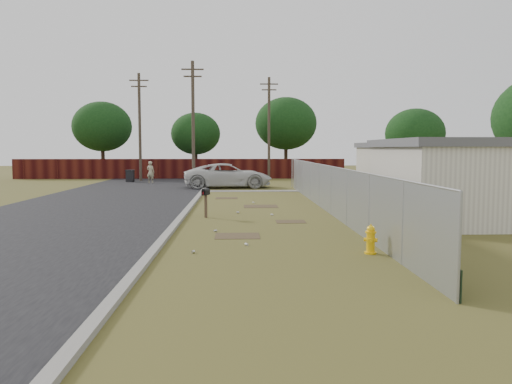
{
  "coord_description": "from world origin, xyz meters",
  "views": [
    {
      "loc": [
        -0.78,
        -20.48,
        2.74
      ],
      "look_at": [
        -0.09,
        -1.7,
        1.1
      ],
      "focal_mm": 35.0,
      "sensor_mm": 36.0,
      "label": 1
    }
  ],
  "objects_px": {
    "mailbox": "(206,195)",
    "trash_bin": "(130,176)",
    "pedestrian": "(151,172)",
    "pickup_truck": "(228,176)",
    "fire_hydrant": "(371,240)"
  },
  "relations": [
    {
      "from": "pedestrian",
      "to": "trash_bin",
      "type": "xyz_separation_m",
      "value": [
        -1.92,
        1.44,
        -0.36
      ]
    },
    {
      "from": "mailbox",
      "to": "pickup_truck",
      "type": "relative_size",
      "value": 0.19
    },
    {
      "from": "pedestrian",
      "to": "trash_bin",
      "type": "distance_m",
      "value": 2.42
    },
    {
      "from": "fire_hydrant",
      "to": "pickup_truck",
      "type": "xyz_separation_m",
      "value": [
        -4.15,
        22.19,
        0.49
      ]
    },
    {
      "from": "trash_bin",
      "to": "fire_hydrant",
      "type": "bearing_deg",
      "value": -66.61
    },
    {
      "from": "pedestrian",
      "to": "trash_bin",
      "type": "relative_size",
      "value": 1.74
    },
    {
      "from": "fire_hydrant",
      "to": "pedestrian",
      "type": "height_order",
      "value": "pedestrian"
    },
    {
      "from": "pedestrian",
      "to": "trash_bin",
      "type": "height_order",
      "value": "pedestrian"
    },
    {
      "from": "pedestrian",
      "to": "mailbox",
      "type": "bearing_deg",
      "value": 122.55
    },
    {
      "from": "mailbox",
      "to": "trash_bin",
      "type": "distance_m",
      "value": 22.66
    },
    {
      "from": "mailbox",
      "to": "pedestrian",
      "type": "distance_m",
      "value": 20.71
    },
    {
      "from": "fire_hydrant",
      "to": "mailbox",
      "type": "xyz_separation_m",
      "value": [
        -4.73,
        7.01,
        0.56
      ]
    },
    {
      "from": "fire_hydrant",
      "to": "mailbox",
      "type": "distance_m",
      "value": 8.47
    },
    {
      "from": "mailbox",
      "to": "trash_bin",
      "type": "bearing_deg",
      "value": 109.43
    },
    {
      "from": "pedestrian",
      "to": "pickup_truck",
      "type": "bearing_deg",
      "value": 159.38
    }
  ]
}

